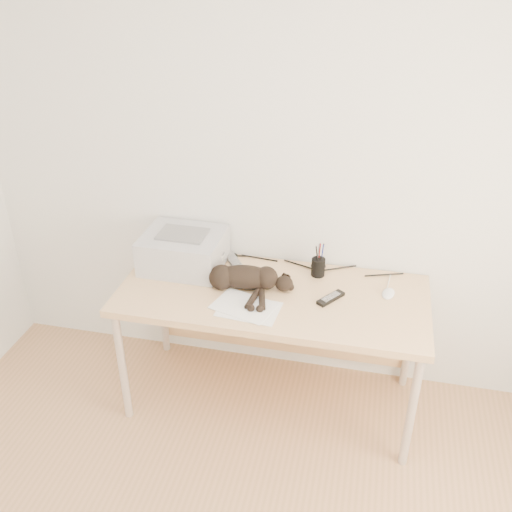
% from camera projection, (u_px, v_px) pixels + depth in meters
% --- Properties ---
extents(wall_back, '(3.50, 0.00, 3.50)m').
position_uv_depth(wall_back, '(287.00, 166.00, 2.98)').
color(wall_back, white).
rests_on(wall_back, floor).
extents(desk, '(1.60, 0.70, 0.74)m').
position_uv_depth(desk, '(275.00, 304.00, 3.09)').
color(desk, '#DCB281').
rests_on(desk, floor).
extents(printer, '(0.44, 0.37, 0.20)m').
position_uv_depth(printer, '(184.00, 250.00, 3.14)').
color(printer, '#ADADB2').
rests_on(printer, desk).
extents(papers, '(0.36, 0.29, 0.01)m').
position_uv_depth(papers, '(246.00, 307.00, 2.83)').
color(papers, white).
rests_on(papers, desk).
extents(cat, '(0.60, 0.28, 0.14)m').
position_uv_depth(cat, '(242.00, 279.00, 2.96)').
color(cat, black).
rests_on(cat, desk).
extents(mug, '(0.12, 0.12, 0.09)m').
position_uv_depth(mug, '(217.00, 260.00, 3.16)').
color(mug, silver).
rests_on(mug, desk).
extents(pen_cup, '(0.07, 0.07, 0.19)m').
position_uv_depth(pen_cup, '(318.00, 267.00, 3.08)').
color(pen_cup, black).
rests_on(pen_cup, desk).
extents(remote_grey, '(0.15, 0.19, 0.02)m').
position_uv_depth(remote_grey, '(234.00, 261.00, 3.21)').
color(remote_grey, slate).
rests_on(remote_grey, desk).
extents(remote_black, '(0.14, 0.16, 0.02)m').
position_uv_depth(remote_black, '(331.00, 298.00, 2.89)').
color(remote_black, black).
rests_on(remote_black, desk).
extents(mouse, '(0.08, 0.12, 0.03)m').
position_uv_depth(mouse, '(389.00, 292.00, 2.93)').
color(mouse, white).
rests_on(mouse, desk).
extents(cable_tangle, '(1.36, 0.09, 0.01)m').
position_uv_depth(cable_tangle, '(283.00, 262.00, 3.21)').
color(cable_tangle, black).
rests_on(cable_tangle, desk).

